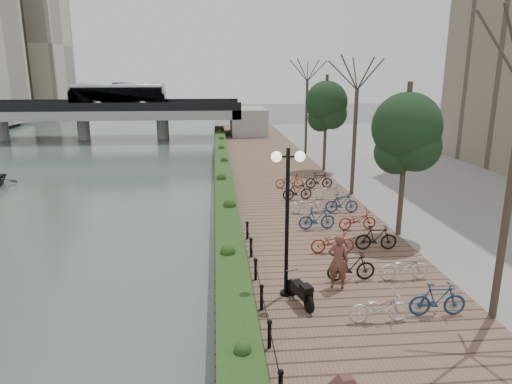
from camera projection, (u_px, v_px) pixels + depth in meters
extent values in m
cube|color=#3F4E46|center=(10.00, 177.00, 33.50)|extent=(30.00, 130.00, 0.02)
cube|color=brown|center=(280.00, 193.00, 27.83)|extent=(8.00, 75.00, 0.50)
cube|color=#213B15|center=(223.00, 177.00, 29.82)|extent=(1.10, 56.00, 0.60)
cylinder|color=black|center=(269.00, 335.00, 11.54)|extent=(0.10, 0.10, 0.70)
cylinder|color=black|center=(262.00, 298.00, 13.47)|extent=(0.10, 0.10, 0.70)
cylinder|color=black|center=(256.00, 270.00, 15.40)|extent=(0.10, 0.10, 0.70)
cylinder|color=black|center=(251.00, 248.00, 17.33)|extent=(0.10, 0.10, 0.70)
cylinder|color=black|center=(247.00, 231.00, 19.26)|extent=(0.10, 0.10, 0.70)
cylinder|color=black|center=(287.00, 224.00, 13.87)|extent=(0.12, 0.12, 4.68)
cylinder|color=black|center=(288.00, 157.00, 13.35)|extent=(0.70, 0.06, 0.06)
sphere|color=white|center=(276.00, 157.00, 13.32)|extent=(0.32, 0.32, 0.32)
sphere|color=white|center=(300.00, 156.00, 13.38)|extent=(0.32, 0.32, 0.32)
imported|color=brown|center=(338.00, 261.00, 14.70)|extent=(0.76, 0.60, 1.85)
imported|color=silver|center=(378.00, 306.00, 12.83)|extent=(0.60, 1.71, 0.90)
imported|color=black|center=(351.00, 267.00, 15.33)|extent=(0.47, 1.66, 1.00)
imported|color=maroon|center=(332.00, 241.00, 17.85)|extent=(0.60, 1.71, 0.90)
imported|color=navy|center=(317.00, 219.00, 20.34)|extent=(0.47, 1.66, 1.00)
imported|color=silver|center=(306.00, 204.00, 22.86)|extent=(0.60, 1.71, 0.90)
imported|color=black|center=(297.00, 191.00, 25.36)|extent=(0.47, 1.66, 1.00)
imported|color=maroon|center=(290.00, 181.00, 27.88)|extent=(0.60, 1.72, 0.90)
imported|color=navy|center=(439.00, 301.00, 12.97)|extent=(0.47, 1.66, 1.00)
imported|color=silver|center=(403.00, 266.00, 15.49)|extent=(0.60, 1.71, 0.90)
imported|color=black|center=(377.00, 238.00, 17.99)|extent=(0.47, 1.66, 1.00)
imported|color=maroon|center=(357.00, 219.00, 20.51)|extent=(0.60, 1.71, 0.90)
imported|color=navy|center=(341.00, 203.00, 23.01)|extent=(0.47, 1.66, 1.00)
imported|color=silver|center=(329.00, 191.00, 25.53)|extent=(0.60, 1.71, 0.90)
imported|color=black|center=(319.00, 180.00, 28.02)|extent=(0.47, 1.66, 1.00)
cube|color=gray|center=(82.00, 113.00, 52.06)|extent=(36.00, 8.00, 1.00)
cube|color=black|center=(71.00, 107.00, 48.06)|extent=(36.00, 0.15, 0.90)
cube|color=black|center=(90.00, 103.00, 55.58)|extent=(36.00, 0.15, 0.90)
cylinder|color=gray|center=(2.00, 130.00, 51.72)|extent=(1.40, 1.40, 2.50)
cylinder|color=gray|center=(84.00, 129.00, 52.49)|extent=(1.40, 1.40, 2.50)
cylinder|color=gray|center=(163.00, 128.00, 53.26)|extent=(1.40, 1.40, 2.50)
imported|color=white|center=(119.00, 95.00, 51.92)|extent=(2.52, 10.77, 3.00)
cube|color=#B4AE96|center=(29.00, 45.00, 81.92)|extent=(12.00, 12.00, 24.00)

